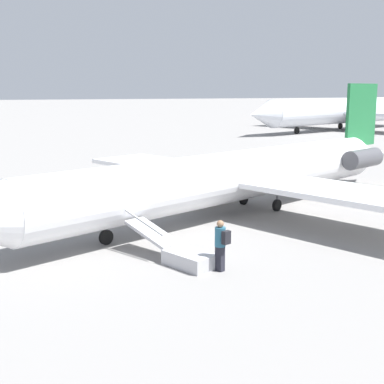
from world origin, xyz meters
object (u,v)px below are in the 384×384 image
(airplane_far_center, at_px, (342,110))
(boarding_stairs, at_px, (182,253))
(passenger, at_px, (221,242))
(airplane_main, at_px, (243,174))

(airplane_far_center, distance_m, boarding_stairs, 65.40)
(passenger, bearing_deg, airplane_far_center, -62.89)
(airplane_main, relative_size, passenger, 15.39)
(airplane_far_center, xyz_separation_m, boarding_stairs, (42.82, 49.36, -2.53))
(airplane_main, bearing_deg, passenger, 35.91)
(airplane_far_center, xyz_separation_m, passenger, (41.88, 50.56, -1.89))
(airplane_far_center, distance_m, passenger, 65.68)
(boarding_stairs, height_order, passenger, passenger)
(airplane_main, height_order, boarding_stairs, airplane_main)
(boarding_stairs, bearing_deg, airplane_far_center, -64.19)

